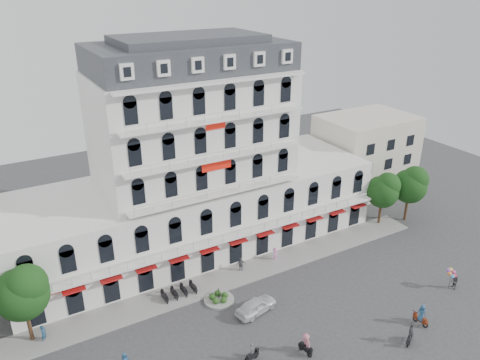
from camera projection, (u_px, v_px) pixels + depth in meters
name	position (u px, v px, depth m)	size (l,w,h in m)	color
ground	(274.00, 325.00, 46.12)	(120.00, 120.00, 0.00)	#38383A
sidewalk	(230.00, 277.00, 53.25)	(53.00, 4.00, 0.16)	gray
main_building	(194.00, 171.00, 56.44)	(45.00, 15.00, 25.80)	silver
flank_building_east	(364.00, 154.00, 73.22)	(14.00, 10.00, 12.00)	beige
traffic_island	(219.00, 299.00, 49.44)	(3.20, 3.20, 1.60)	gray
parked_scooter_row	(179.00, 296.00, 50.25)	(4.40, 1.80, 1.10)	black
tree_west_inner	(22.00, 291.00, 41.89)	(4.76, 4.76, 8.25)	#382314
tree_east_inner	(383.00, 189.00, 62.87)	(4.40, 4.37, 7.57)	#382314
tree_east_outer	(410.00, 184.00, 63.75)	(4.65, 4.65, 8.05)	#382314
parked_car	(256.00, 306.00, 47.58)	(1.87, 4.66, 1.59)	silver
rider_west	(252.00, 354.00, 41.46)	(1.67, 0.75, 1.98)	black
rider_east	(422.00, 315.00, 45.76)	(0.69, 1.70, 2.31)	maroon
rider_northeast	(411.00, 333.00, 43.36)	(1.54, 1.03, 2.34)	black
rider_center	(306.00, 343.00, 42.21)	(0.78, 1.70, 2.21)	black
pedestrian_left	(125.00, 360.00, 40.79)	(0.78, 0.51, 1.60)	navy
pedestrian_mid	(241.00, 265.00, 54.08)	(1.10, 0.46, 1.87)	#54545B
pedestrian_right	(275.00, 254.00, 56.25)	(1.10, 0.63, 1.70)	pink
pedestrian_far	(44.00, 334.00, 43.71)	(0.66, 0.43, 1.81)	navy
balloon_vendor	(454.00, 279.00, 50.98)	(1.43, 1.34, 2.45)	#4F4F56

